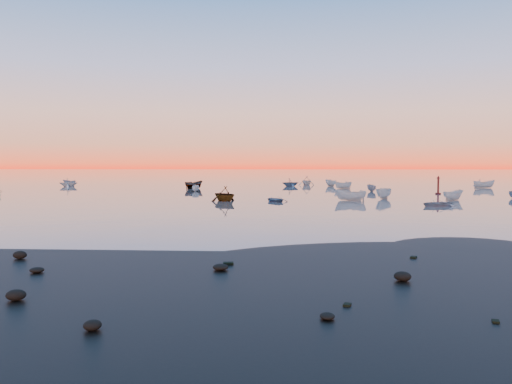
{
  "coord_description": "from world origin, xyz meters",
  "views": [
    {
      "loc": [
        4.33,
        -28.72,
        4.62
      ],
      "look_at": [
        1.0,
        28.0,
        1.41
      ],
      "focal_mm": 35.0,
      "sensor_mm": 36.0,
      "label": 1
    }
  ],
  "objects": [
    {
      "name": "mud_lobes",
      "position": [
        0.0,
        -1.0,
        0.01
      ],
      "size": [
        140.0,
        6.0,
        0.07
      ],
      "primitive_type": null,
      "color": "black",
      "rests_on": "ground"
    },
    {
      "name": "channel_marker",
      "position": [
        27.74,
        48.98,
        1.16
      ],
      "size": [
        0.83,
        0.83,
        2.93
      ],
      "color": "#450F0E",
      "rests_on": "ground"
    },
    {
      "name": "moored_fleet",
      "position": [
        0.0,
        53.0,
        0.0
      ],
      "size": [
        124.0,
        58.0,
        1.2
      ],
      "primitive_type": null,
      "color": "beige",
      "rests_on": "ground"
    },
    {
      "name": "boat_near_center",
      "position": [
        25.54,
        35.55,
        0.0
      ],
      "size": [
        3.71,
        3.92,
        1.31
      ],
      "primitive_type": "imported",
      "rotation": [
        0.0,
        0.0,
        2.29
      ],
      "color": "beige",
      "rests_on": "ground"
    },
    {
      "name": "ground",
      "position": [
        0.0,
        100.0,
        0.0
      ],
      "size": [
        600.0,
        600.0,
        0.0
      ],
      "primitive_type": "plane",
      "color": "slate",
      "rests_on": "ground"
    }
  ]
}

